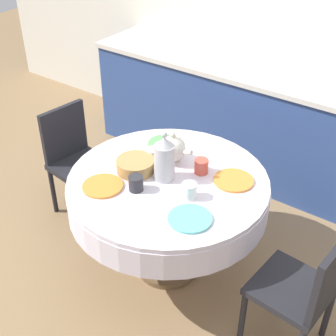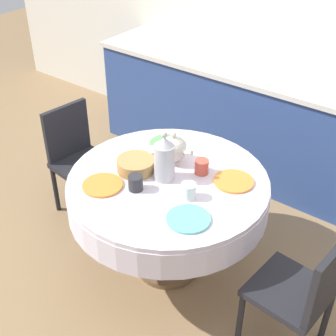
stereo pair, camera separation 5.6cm
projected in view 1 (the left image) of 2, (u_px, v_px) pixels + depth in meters
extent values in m
plane|color=#8E704C|center=(168.00, 266.00, 3.27)|extent=(12.00, 12.00, 0.00)
cube|color=silver|center=(297.00, 18.00, 3.71)|extent=(7.00, 0.05, 2.60)
cube|color=#2D4784|center=(266.00, 128.00, 3.96)|extent=(3.20, 0.60, 0.91)
cube|color=beige|center=(273.00, 75.00, 3.69)|extent=(3.24, 0.64, 0.04)
cylinder|color=brown|center=(168.00, 264.00, 3.26)|extent=(0.44, 0.44, 0.04)
cylinder|color=brown|center=(168.00, 235.00, 3.10)|extent=(0.11, 0.11, 0.50)
cylinder|color=silver|center=(168.00, 194.00, 2.91)|extent=(1.25, 1.25, 0.18)
cylinder|color=silver|center=(168.00, 181.00, 2.85)|extent=(1.24, 1.24, 0.03)
cube|color=black|center=(291.00, 289.00, 2.55)|extent=(0.43, 0.43, 0.04)
cube|color=black|center=(331.00, 276.00, 2.32)|extent=(0.07, 0.38, 0.41)
cylinder|color=black|center=(242.00, 318.00, 2.66)|extent=(0.04, 0.04, 0.41)
cylinder|color=black|center=(274.00, 282.00, 2.88)|extent=(0.04, 0.04, 0.41)
cylinder|color=black|center=(328.00, 312.00, 2.69)|extent=(0.04, 0.04, 0.41)
cube|color=black|center=(82.00, 167.00, 3.53)|extent=(0.45, 0.45, 0.04)
cube|color=black|center=(64.00, 132.00, 3.50)|extent=(0.08, 0.38, 0.41)
cylinder|color=black|center=(117.00, 190.00, 3.66)|extent=(0.04, 0.04, 0.41)
cylinder|color=black|center=(81.00, 211.00, 3.45)|extent=(0.04, 0.04, 0.41)
cylinder|color=black|center=(89.00, 172.00, 3.86)|extent=(0.04, 0.04, 0.41)
cylinder|color=black|center=(53.00, 191.00, 3.65)|extent=(0.04, 0.04, 0.41)
cylinder|color=orange|center=(103.00, 186.00, 2.77)|extent=(0.24, 0.24, 0.01)
cylinder|color=#28282D|center=(136.00, 183.00, 2.73)|extent=(0.09, 0.09, 0.09)
cylinder|color=#60BCB7|center=(190.00, 219.00, 2.53)|extent=(0.24, 0.24, 0.01)
cylinder|color=white|center=(189.00, 191.00, 2.67)|extent=(0.09, 0.09, 0.09)
cylinder|color=#5BA85B|center=(166.00, 144.00, 3.17)|extent=(0.24, 0.24, 0.01)
cylinder|color=white|center=(153.00, 155.00, 2.98)|extent=(0.09, 0.09, 0.09)
cylinder|color=orange|center=(234.00, 180.00, 2.82)|extent=(0.24, 0.24, 0.01)
cylinder|color=#CC4C3D|center=(201.00, 166.00, 2.88)|extent=(0.09, 0.09, 0.09)
cylinder|color=#B2B2B7|center=(164.00, 162.00, 2.79)|extent=(0.13, 0.13, 0.23)
cone|color=#B2B2B7|center=(164.00, 142.00, 2.71)|extent=(0.11, 0.11, 0.05)
sphere|color=#B2B2B7|center=(164.00, 135.00, 2.68)|extent=(0.04, 0.04, 0.04)
cylinder|color=silver|center=(173.00, 161.00, 3.00)|extent=(0.09, 0.09, 0.01)
sphere|color=silver|center=(173.00, 149.00, 2.95)|extent=(0.17, 0.17, 0.17)
cylinder|color=silver|center=(186.00, 153.00, 2.90)|extent=(0.10, 0.03, 0.06)
sphere|color=silver|center=(173.00, 135.00, 2.89)|extent=(0.04, 0.04, 0.04)
cylinder|color=#AD844C|center=(135.00, 165.00, 2.90)|extent=(0.24, 0.24, 0.08)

